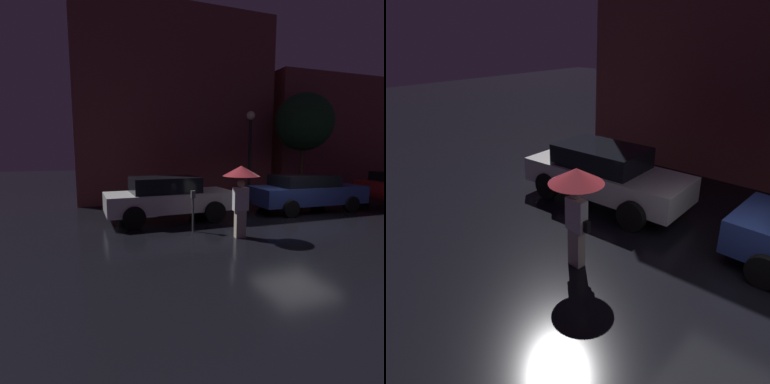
{
  "view_description": "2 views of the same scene",
  "coord_description": "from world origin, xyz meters",
  "views": [
    {
      "loc": [
        -6.76,
        -8.48,
        2.44
      ],
      "look_at": [
        -3.77,
        0.32,
        1.13
      ],
      "focal_mm": 28.0,
      "sensor_mm": 36.0,
      "label": 1
    },
    {
      "loc": [
        1.23,
        -5.83,
        4.26
      ],
      "look_at": [
        -3.76,
        -0.1,
        0.94
      ],
      "focal_mm": 35.0,
      "sensor_mm": 36.0,
      "label": 2
    }
  ],
  "objects": [
    {
      "name": "parking_meter",
      "position": [
        -3.9,
        -0.18,
        0.77
      ],
      "size": [
        0.12,
        0.1,
        1.24
      ],
      "color": "#4C5154",
      "rests_on": "ground"
    },
    {
      "name": "street_tree",
      "position": [
        2.98,
        3.59,
        3.74
      ],
      "size": [
        2.72,
        2.72,
        5.11
      ],
      "color": "#473323",
      "rests_on": "ground"
    },
    {
      "name": "pedestrian_with_umbrella",
      "position": [
        -2.85,
        -1.19,
        1.6
      ],
      "size": [
        1.03,
        1.03,
        2.01
      ],
      "rotation": [
        0.0,
        0.0,
        -0.08
      ],
      "color": "beige",
      "rests_on": "ground"
    },
    {
      "name": "parked_car_white",
      "position": [
        -4.23,
        1.5,
        0.8
      ],
      "size": [
        4.43,
        1.89,
        1.52
      ],
      "rotation": [
        0.0,
        0.0,
        0.03
      ],
      "color": "silver",
      "rests_on": "ground"
    },
    {
      "name": "building_facade_left",
      "position": [
        -2.57,
        6.5,
        4.49
      ],
      "size": [
        9.56,
        3.0,
        8.97
      ],
      "color": "brown",
      "rests_on": "ground"
    },
    {
      "name": "parked_car_blue",
      "position": [
        1.48,
        1.39,
        0.77
      ],
      "size": [
        4.62,
        2.03,
        1.44
      ],
      "rotation": [
        0.0,
        0.0,
        -0.03
      ],
      "color": "navy",
      "rests_on": "ground"
    },
    {
      "name": "building_facade_right",
      "position": [
        7.84,
        6.5,
        3.32
      ],
      "size": [
        9.97,
        3.0,
        6.63
      ],
      "color": "brown",
      "rests_on": "ground"
    },
    {
      "name": "street_lamp_near",
      "position": [
        0.2,
        3.75,
        2.81
      ],
      "size": [
        0.39,
        0.39,
        4.17
      ],
      "color": "black",
      "rests_on": "ground"
    },
    {
      "name": "ground_plane",
      "position": [
        0.0,
        0.0,
        0.0
      ],
      "size": [
        60.0,
        60.0,
        0.0
      ],
      "primitive_type": "plane",
      "color": "black"
    }
  ]
}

